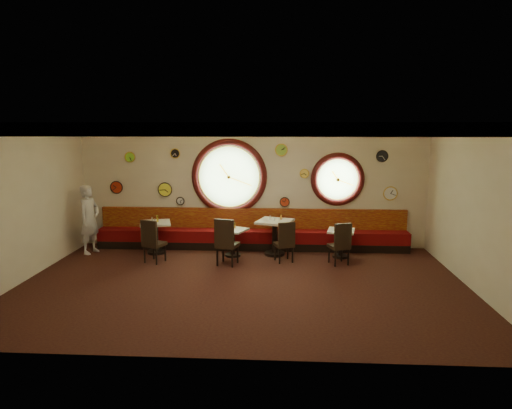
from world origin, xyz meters
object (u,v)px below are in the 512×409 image
Objects in this scene: condiment_b_bottle at (235,225)px; condiment_a_bottle at (157,219)px; condiment_c_pepper at (274,219)px; chair_a at (152,239)px; table_c at (275,233)px; condiment_c_salt at (270,218)px; condiment_d_bottle at (344,227)px; table_a at (156,234)px; table_d at (341,240)px; condiment_b_salt at (230,226)px; condiment_b_pepper at (233,228)px; condiment_d_pepper at (342,228)px; chair_c at (285,239)px; condiment_a_salt at (152,219)px; condiment_a_pepper at (155,220)px; waiter at (90,219)px; table_b at (233,239)px; condiment_c_bottle at (281,217)px; chair_d at (341,241)px; condiment_d_salt at (339,227)px; chair_b at (226,239)px.

condiment_a_bottle is at bearing 177.92° from condiment_b_bottle.
chair_a is at bearing -163.88° from condiment_c_pepper.
table_c is 9.86× the size of condiment_c_pepper.
condiment_d_bottle is at bearing -4.99° from condiment_c_salt.
table_a is 2.97m from table_c.
table_d is 2.71m from condiment_b_salt.
chair_a reaches higher than condiment_a_bottle.
condiment_d_pepper is at bearing 1.21° from condiment_b_pepper.
chair_c reaches higher than condiment_a_salt.
condiment_a_pepper is 1.64m from waiter.
table_b is at bearing 101.59° from condiment_b_pepper.
condiment_b_pepper is at bearing -58.44° from condiment_b_salt.
condiment_b_salt is at bearing -1.81° from table_a.
condiment_b_bottle is 0.95× the size of condiment_c_bottle.
condiment_a_salt reaches higher than condiment_a_pepper.
condiment_c_pepper is at bearing -49.30° from condiment_c_salt.
chair_d is 4.10× the size of condiment_c_bottle.
chair_c reaches higher than condiment_b_pepper.
condiment_c_pepper is at bearing -73.58° from waiter.
table_a is at bearing 178.19° from condiment_b_salt.
condiment_c_salt is 0.72× the size of condiment_d_bottle.
condiment_b_bottle is (-2.50, 0.69, 0.18)m from chair_d.
condiment_a_salt reaches higher than table_a.
table_d is 1.21× the size of chair_c.
condiment_d_pepper is 2.59m from condiment_b_bottle.
chair_d is 6.17m from waiter.
condiment_c_bottle reaches higher than condiment_a_bottle.
condiment_b_bottle is (0.11, 0.01, 0.02)m from condiment_b_salt.
condiment_b_pepper is (-2.53, 0.56, 0.15)m from chair_d.
chair_a is (-1.81, -0.69, 0.16)m from table_b.
condiment_a_pepper reaches higher than table_b.
table_d is (4.57, -0.10, -0.07)m from table_a.
condiment_b_pepper is 1.03m from condiment_c_pepper.
condiment_a_salt reaches higher than condiment_b_salt.
condiment_d_salt is at bearing 0.73° from condiment_b_bottle.
condiment_c_bottle reaches higher than condiment_b_bottle.
waiter reaches higher than chair_c.
chair_a is 3.15m from condiment_c_bottle.
condiment_b_pepper is at bearing -5.24° from table_a.
table_a reaches higher than condiment_b_pepper.
chair_a reaches higher than condiment_c_bottle.
condiment_c_pepper is at bearing -0.48° from table_a.
condiment_c_pepper is (-1.58, -0.01, 0.19)m from condiment_d_salt.
table_b is at bearing -75.36° from waiter.
condiment_b_pepper is 0.88× the size of condiment_c_pepper.
chair_b is (-1.09, -0.96, 0.08)m from table_c.
chair_b reaches higher than condiment_b_salt.
condiment_a_salt reaches higher than condiment_d_pepper.
chair_c reaches higher than condiment_b_salt.
table_a is at bearing 174.76° from condiment_b_pepper.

